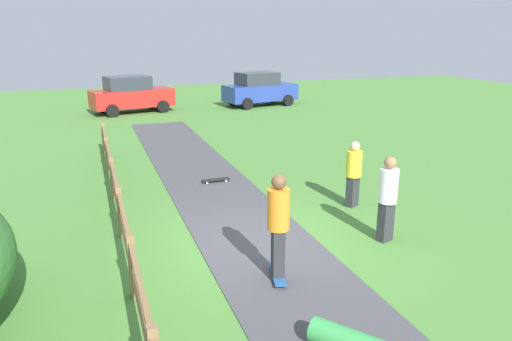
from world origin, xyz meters
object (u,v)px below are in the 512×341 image
bystander_yellow (354,171)px  parked_car_red (131,94)px  parked_car_blue (259,89)px  skateboard_loose (216,180)px  skater_riding (278,222)px  bystander_white (388,195)px

bystander_yellow → parked_car_red: bearing=102.9°
bystander_yellow → parked_car_blue: bearing=78.0°
bystander_yellow → parked_car_blue: 16.74m
skateboard_loose → skater_riding: bearing=-94.1°
bystander_yellow → bystander_white: bearing=-101.4°
skater_riding → bystander_white: size_ratio=1.06×
bystander_yellow → parked_car_red: size_ratio=0.37×
parked_car_red → bystander_white: bearing=-79.7°
bystander_white → skater_riding: bearing=-164.0°
skateboard_loose → bystander_white: size_ratio=0.45×
skater_riding → parked_car_blue: bearing=71.0°
skater_riding → bystander_white: skater_riding is taller
skater_riding → parked_car_red: size_ratio=0.43×
parked_car_red → bystander_yellow: bearing=-77.1°
skateboard_loose → parked_car_red: 13.46m
skateboard_loose → parked_car_red: parked_car_red is taller
bystander_white → bystander_yellow: bearing=78.6°
skater_riding → parked_car_blue: 20.27m
parked_car_blue → parked_car_red: bearing=-180.0°
skateboard_loose → parked_car_red: (-1.05, 13.39, 0.87)m
skateboard_loose → bystander_white: bystander_white is taller
skater_riding → bystander_yellow: skater_riding is taller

